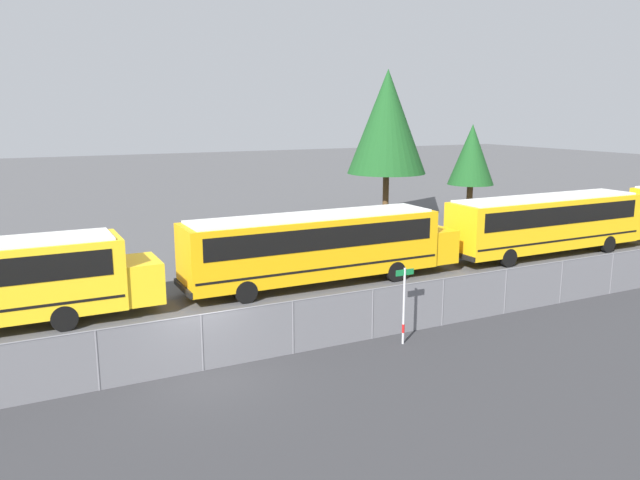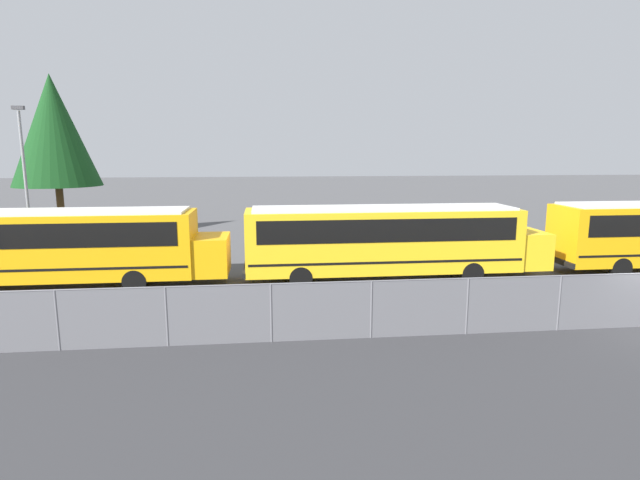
{
  "view_description": "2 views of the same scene",
  "coord_description": "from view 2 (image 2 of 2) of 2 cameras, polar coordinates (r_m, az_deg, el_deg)",
  "views": [
    {
      "loc": [
        -4.86,
        -17.44,
        7.74
      ],
      "look_at": [
        7.48,
        6.89,
        2.09
      ],
      "focal_mm": 35.0,
      "sensor_mm": 36.0,
      "label": 1
    },
    {
      "loc": [
        -12.13,
        -14.17,
        5.59
      ],
      "look_at": [
        -9.83,
        6.81,
        1.84
      ],
      "focal_mm": 28.0,
      "sensor_mm": 36.0,
      "label": 2
    }
  ],
  "objects": [
    {
      "name": "school_bus_1",
      "position": [
        23.16,
        -28.07,
        -0.26
      ],
      "size": [
        13.36,
        2.6,
        3.24
      ],
      "color": "#EDA80F",
      "rests_on": "ground_plane"
    },
    {
      "name": "school_bus_2",
      "position": [
        21.99,
        7.88,
        0.35
      ],
      "size": [
        13.36,
        2.6,
        3.24
      ],
      "color": "yellow",
      "rests_on": "ground_plane"
    },
    {
      "name": "light_pole",
      "position": [
        31.5,
        -30.66,
        6.46
      ],
      "size": [
        0.6,
        0.24,
        7.98
      ],
      "color": "gray",
      "rests_on": "ground_plane"
    },
    {
      "name": "tree_0",
      "position": [
        35.46,
        -28.14,
        10.94
      ],
      "size": [
        5.23,
        5.23,
        10.27
      ],
      "color": "#51381E",
      "rests_on": "ground_plane"
    }
  ]
}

